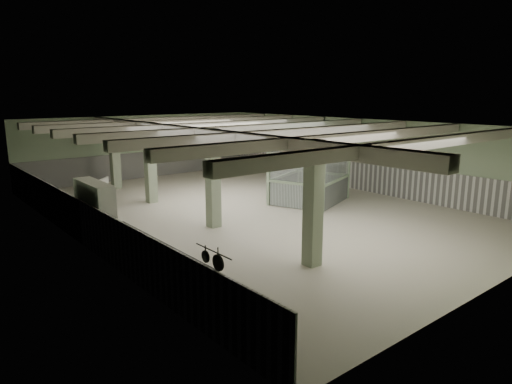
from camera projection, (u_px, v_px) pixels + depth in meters
floor at (250, 210)px, 19.19m from camera, size 20.00×20.00×0.00m
ceiling at (250, 124)px, 18.43m from camera, size 14.00×20.00×0.02m
wall_back at (143, 147)px, 26.38m from camera, size 14.00×0.02×3.60m
wall_front at (502, 219)px, 11.23m from camera, size 14.00×0.02×3.60m
wall_left at (78, 191)px, 14.48m from camera, size 0.02×20.00×3.60m
wall_right at (358, 154)px, 23.13m from camera, size 0.02×20.00×3.60m
wainscot_left at (81, 222)px, 14.72m from camera, size 0.05×19.90×1.50m
wainscot_right at (356, 175)px, 23.34m from camera, size 0.05×19.90×1.50m
wainscot_back at (144, 165)px, 26.59m from camera, size 13.90×0.05×1.50m
girder at (197, 133)px, 16.93m from camera, size 0.45×19.90×0.40m
beam_a at (416, 144)px, 12.78m from camera, size 13.90×0.35×0.32m
beam_b at (346, 138)px, 14.68m from camera, size 13.90×0.35×0.32m
beam_c at (292, 133)px, 16.57m from camera, size 13.90×0.35×0.32m
beam_d at (250, 129)px, 18.47m from camera, size 13.90×0.35×0.32m
beam_e at (215, 126)px, 20.36m from camera, size 13.90×0.35×0.32m
beam_f at (186, 123)px, 22.25m from camera, size 13.90×0.35×0.32m
beam_g at (162, 121)px, 24.15m from camera, size 13.90×0.35×0.32m
column_a at (313, 204)px, 12.72m from camera, size 0.42×0.42×3.60m
column_b at (213, 179)px, 16.51m from camera, size 0.42×0.42×3.60m
column_c at (150, 163)px, 20.29m from camera, size 0.42×0.42×3.60m
column_d at (115, 154)px, 23.32m from camera, size 0.42×0.42×3.60m
hook_rail at (213, 251)px, 8.76m from camera, size 0.02×1.20×0.02m
pendant_front at (355, 148)px, 15.06m from camera, size 0.44×0.44×0.22m
pendant_mid at (252, 136)px, 19.23m from camera, size 0.44×0.44×0.22m
pendant_back at (190, 129)px, 23.02m from camera, size 0.44×0.44×0.22m
prep_counter at (148, 261)px, 12.12m from camera, size 0.90×5.16×0.91m
pitcher_near at (170, 253)px, 11.08m from camera, size 0.22×0.24×0.24m
pitcher_far at (182, 262)px, 10.49m from camera, size 0.22×0.24×0.26m
veg_colander at (125, 230)px, 12.98m from camera, size 0.59×0.59×0.20m
orange_bowl at (117, 228)px, 13.43m from camera, size 0.26×0.26×0.08m
skillet_near at (218, 263)px, 8.77m from camera, size 0.04×0.33×0.33m
skillet_far at (206, 257)px, 9.11m from camera, size 0.03×0.25×0.25m
walkin_cooler at (97, 216)px, 14.52m from camera, size 1.00×2.20×2.02m
guard_booth at (310, 162)px, 20.40m from camera, size 4.10×3.79×2.68m
filing_cabinet at (335, 180)px, 21.95m from camera, size 0.51×0.70×1.48m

